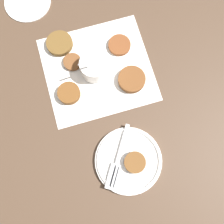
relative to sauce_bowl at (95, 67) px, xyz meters
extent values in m
plane|color=#4C3828|center=(0.00, -0.01, -0.03)|extent=(4.00, 4.00, 0.00)
cube|color=white|center=(0.01, 0.00, -0.03)|extent=(0.36, 0.34, 0.00)
cylinder|color=white|center=(0.00, 0.00, 0.00)|extent=(0.09, 0.09, 0.06)
cylinder|color=gold|center=(0.00, 0.00, -0.01)|extent=(0.07, 0.07, 0.03)
cone|color=white|center=(0.04, 0.00, 0.02)|extent=(0.02, 0.02, 0.02)
cylinder|color=silver|center=(-0.02, -0.01, 0.04)|extent=(0.05, 0.03, 0.10)
cylinder|color=brown|center=(0.10, -0.05, -0.02)|extent=(0.09, 0.09, 0.02)
cylinder|color=brown|center=(0.09, 0.07, -0.02)|extent=(0.07, 0.07, 0.01)
cylinder|color=brown|center=(-0.09, -0.06, -0.02)|extent=(0.07, 0.07, 0.02)
cylinder|color=brown|center=(-0.10, 0.11, -0.02)|extent=(0.08, 0.08, 0.02)
cylinder|color=brown|center=(-0.07, 0.04, -0.02)|extent=(0.06, 0.06, 0.01)
cylinder|color=white|center=(0.05, -0.29, -0.02)|extent=(0.20, 0.20, 0.01)
torus|color=white|center=(0.05, -0.29, -0.02)|extent=(0.19, 0.19, 0.01)
cylinder|color=brown|center=(0.06, -0.30, 0.00)|extent=(0.06, 0.06, 0.01)
cube|color=silver|center=(0.04, -0.24, -0.01)|extent=(0.06, 0.11, 0.00)
cube|color=silver|center=(0.00, -0.33, -0.01)|extent=(0.06, 0.08, 0.00)
cube|color=black|center=(-0.01, -0.33, -0.01)|extent=(0.03, 0.05, 0.00)
cube|color=black|center=(0.00, -0.33, -0.01)|extent=(0.03, 0.05, 0.00)
cube|color=black|center=(0.00, -0.33, -0.01)|extent=(0.03, 0.05, 0.00)
cylinder|color=white|center=(-0.19, 0.29, -0.03)|extent=(0.16, 0.16, 0.01)
camera|label=1|loc=(0.00, -0.32, 0.75)|focal=42.00mm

